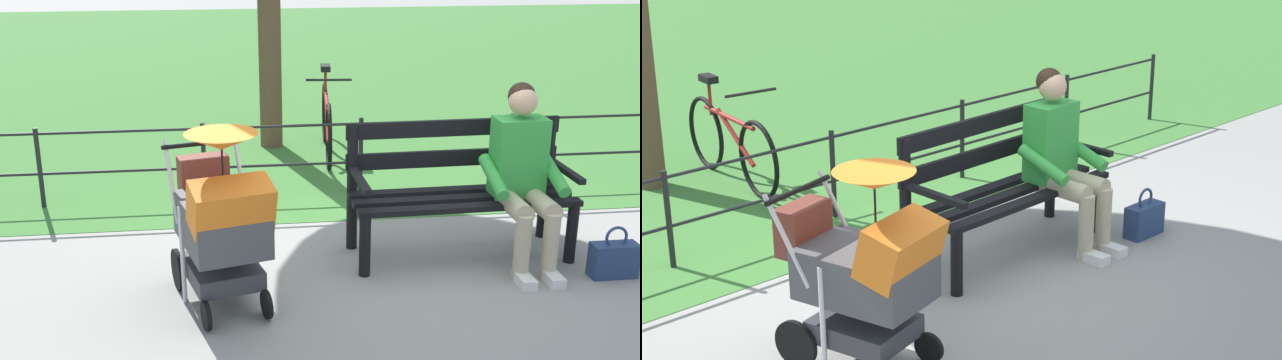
% 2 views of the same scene
% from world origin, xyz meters
% --- Properties ---
extents(ground_plane, '(60.00, 60.00, 0.00)m').
position_xyz_m(ground_plane, '(0.00, 0.00, 0.00)').
color(ground_plane, gray).
extents(park_bench, '(1.61, 0.64, 0.96)m').
position_xyz_m(park_bench, '(-0.48, -0.12, 0.53)').
color(park_bench, black).
rests_on(park_bench, ground).
extents(person_on_bench, '(0.54, 0.74, 1.28)m').
position_xyz_m(person_on_bench, '(-0.87, 0.11, 0.68)').
color(person_on_bench, tan).
rests_on(person_on_bench, ground).
extents(stroller, '(0.70, 0.98, 1.15)m').
position_xyz_m(stroller, '(1.22, 0.52, 0.59)').
color(stroller, black).
rests_on(stroller, ground).
extents(handbag, '(0.32, 0.14, 0.37)m').
position_xyz_m(handbag, '(-1.43, 0.45, 0.13)').
color(handbag, navy).
rests_on(handbag, ground).
extents(park_fence, '(8.25, 0.04, 0.70)m').
position_xyz_m(park_fence, '(-0.28, -1.44, 0.42)').
color(park_fence, black).
rests_on(park_fence, ground).
extents(bicycle, '(0.44, 1.66, 0.89)m').
position_xyz_m(bicycle, '(0.13, -2.71, 0.36)').
color(bicycle, black).
rests_on(bicycle, ground).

